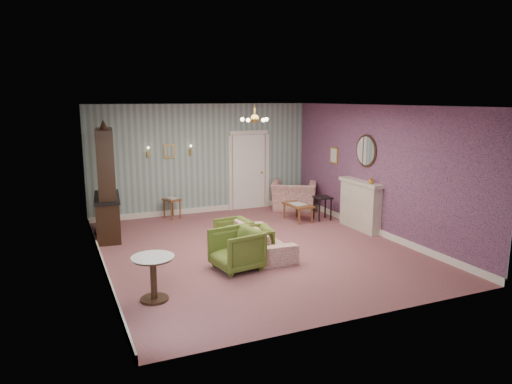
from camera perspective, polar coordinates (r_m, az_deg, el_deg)
name	(u,v)px	position (r m, az deg, el deg)	size (l,w,h in m)	color
floor	(255,249)	(9.90, -0.14, -6.76)	(7.00, 7.00, 0.00)	#8D5256
ceiling	(255,106)	(9.42, -0.15, 10.27)	(7.00, 7.00, 0.00)	white
wall_back	(203,159)	(12.81, -6.35, 3.93)	(6.00, 6.00, 0.00)	slate
wall_front	(358,219)	(6.55, 12.04, -3.19)	(6.00, 6.00, 0.00)	slate
wall_left	(98,191)	(8.83, -18.34, 0.17)	(7.00, 7.00, 0.00)	slate
wall_right	(377,170)	(11.07, 14.28, 2.52)	(7.00, 7.00, 0.00)	slate
wall_right_floral	(377,170)	(11.06, 14.22, 2.52)	(7.00, 7.00, 0.00)	#B45A79
door	(249,170)	(13.26, -0.89, 2.63)	(1.12, 0.12, 2.16)	white
olive_chair_a	(236,248)	(8.65, -2.35, -6.64)	(0.79, 0.74, 0.81)	#556624
olive_chair_b	(253,241)	(9.25, -0.30, -5.85)	(0.66, 0.62, 0.68)	#556624
olive_chair_c	(234,232)	(9.90, -2.69, -4.80)	(0.63, 0.59, 0.65)	#556624
sofa_chintz	(262,235)	(9.56, 0.77, -5.10)	(1.90, 0.55, 0.74)	#9F404A
wingback_chair	(294,191)	(13.21, 4.55, 0.13)	(1.20, 0.78, 1.05)	#9F404A
dresser	(106,181)	(10.95, -17.48, 1.29)	(0.53, 1.52, 2.54)	black
fireplace	(360,205)	(11.46, 12.30, -1.53)	(0.30, 1.40, 1.16)	beige
mantel_vase	(371,180)	(11.01, 13.57, 1.37)	(0.15, 0.15, 0.15)	gold
oval_mirror	(366,151)	(11.31, 12.98, 4.81)	(0.04, 0.76, 0.84)	white
framed_print	(334,155)	(12.45, 9.30, 4.34)	(0.04, 0.34, 0.42)	gold
coffee_table	(298,212)	(12.10, 5.03, -2.41)	(0.47, 0.84, 0.43)	brown
side_table_black	(322,208)	(12.22, 7.92, -1.93)	(0.40, 0.40, 0.60)	black
pedestal_table	(154,278)	(7.54, -12.12, -10.03)	(0.65, 0.65, 0.71)	black
nesting_table	(172,208)	(12.44, -9.98, -1.87)	(0.33, 0.43, 0.56)	brown
gilt_mirror_back	(170,151)	(12.51, -10.28, 4.80)	(0.28, 0.06, 0.36)	gold
sconce_left	(148,152)	(12.38, -12.74, 4.64)	(0.16, 0.12, 0.30)	gold
sconce_right	(190,150)	(12.63, -7.82, 4.94)	(0.16, 0.12, 0.30)	gold
chandelier	(255,120)	(9.43, -0.15, 8.63)	(0.56, 0.56, 0.36)	gold
burgundy_cushion	(295,194)	(13.07, 4.66, -0.20)	(0.38, 0.10, 0.38)	maroon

